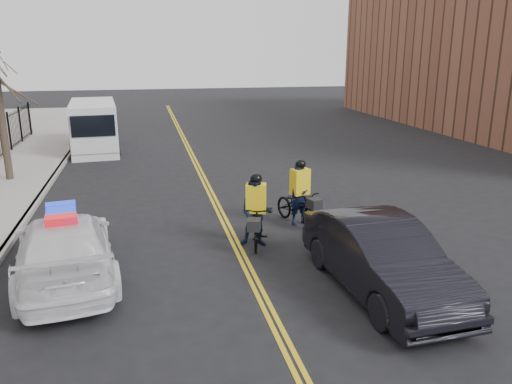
{
  "coord_description": "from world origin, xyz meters",
  "views": [
    {
      "loc": [
        -2.23,
        -10.95,
        5.08
      ],
      "look_at": [
        0.68,
        2.03,
        1.3
      ],
      "focal_mm": 35.0,
      "sensor_mm": 36.0,
      "label": 1
    }
  ],
  "objects": [
    {
      "name": "dark_sedan",
      "position": [
        2.55,
        -1.87,
        0.81
      ],
      "size": [
        2.02,
        5.01,
        1.62
      ],
      "primitive_type": "imported",
      "rotation": [
        0.0,
        0.0,
        0.06
      ],
      "color": "black",
      "rests_on": "ground"
    },
    {
      "name": "center_line_right",
      "position": [
        0.08,
        8.0,
        0.01
      ],
      "size": [
        0.1,
        60.0,
        0.01
      ],
      "primitive_type": "cube",
      "color": "gold",
      "rests_on": "ground"
    },
    {
      "name": "cyclist_near",
      "position": [
        2.18,
        2.75,
        0.7
      ],
      "size": [
        1.33,
        2.16,
        2.0
      ],
      "rotation": [
        0.0,
        0.0,
        0.33
      ],
      "color": "black",
      "rests_on": "ground"
    },
    {
      "name": "sidewalk",
      "position": [
        -7.5,
        8.0,
        0.07
      ],
      "size": [
        3.0,
        60.0,
        0.15
      ],
      "primitive_type": "cube",
      "color": "#9A9791",
      "rests_on": "ground"
    },
    {
      "name": "cargo_van",
      "position": [
        -4.81,
        16.1,
        1.23
      ],
      "size": [
        2.69,
        6.18,
        2.52
      ],
      "rotation": [
        0.0,
        0.0,
        0.08
      ],
      "color": "silver",
      "rests_on": "ground"
    },
    {
      "name": "police_cruiser",
      "position": [
        -4.17,
        0.32,
        0.76
      ],
      "size": [
        2.84,
        5.43,
        1.66
      ],
      "rotation": [
        0.0,
        0.0,
        3.29
      ],
      "color": "white",
      "rests_on": "ground"
    },
    {
      "name": "curb",
      "position": [
        -6.0,
        8.0,
        0.07
      ],
      "size": [
        0.2,
        60.0,
        0.15
      ],
      "primitive_type": "cube",
      "color": "#9A9791",
      "rests_on": "ground"
    },
    {
      "name": "ground",
      "position": [
        0.0,
        0.0,
        0.0
      ],
      "size": [
        120.0,
        120.0,
        0.0
      ],
      "primitive_type": "plane",
      "color": "black",
      "rests_on": "ground"
    },
    {
      "name": "cyclist_far",
      "position": [
        0.53,
        1.36,
        0.79
      ],
      "size": [
        1.11,
        2.06,
        2.0
      ],
      "rotation": [
        0.0,
        0.0,
        -0.29
      ],
      "color": "black",
      "rests_on": "ground"
    },
    {
      "name": "center_line_left",
      "position": [
        -0.08,
        8.0,
        0.01
      ],
      "size": [
        0.1,
        60.0,
        0.01
      ],
      "primitive_type": "cube",
      "color": "gold",
      "rests_on": "ground"
    }
  ]
}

